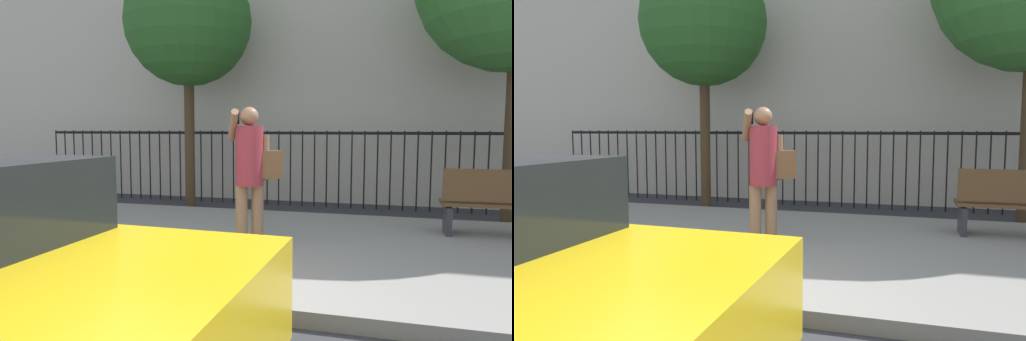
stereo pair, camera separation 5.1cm
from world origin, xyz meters
TOP-DOWN VIEW (x-y plane):
  - ground_plane at (0.00, 0.00)m, footprint 60.00×60.00m
  - sidewalk at (0.00, 2.20)m, footprint 28.00×4.40m
  - building_facade at (0.00, 8.50)m, footprint 28.00×4.00m
  - iron_fence at (0.00, 5.90)m, footprint 12.03×0.04m
  - pedestrian_on_phone at (0.20, 1.75)m, footprint 0.73×0.57m
  - street_bench at (3.37, 3.22)m, footprint 1.60×0.45m
  - street_tree_near at (-2.09, 5.11)m, footprint 2.57×2.57m

SIDE VIEW (x-z plane):
  - ground_plane at x=0.00m, z-range 0.00..0.00m
  - sidewalk at x=0.00m, z-range 0.00..0.15m
  - street_bench at x=3.37m, z-range 0.18..1.13m
  - iron_fence at x=0.00m, z-range 0.22..1.82m
  - pedestrian_on_phone at x=0.20m, z-range 0.30..2.05m
  - street_tree_near at x=-2.09m, z-range 1.24..6.31m
  - building_facade at x=0.00m, z-range 0.00..9.74m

